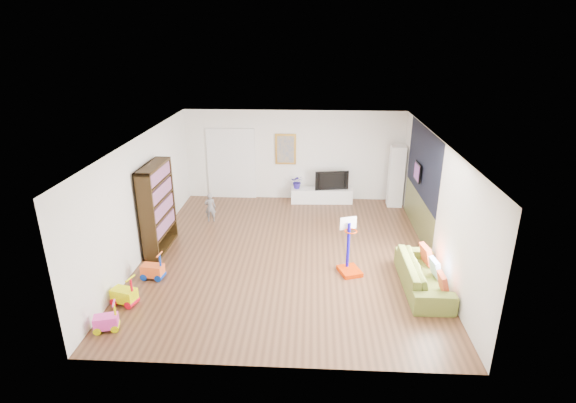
# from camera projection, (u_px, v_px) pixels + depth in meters

# --- Properties ---
(floor) EXTENTS (6.50, 7.50, 0.00)m
(floor) POSITION_uv_depth(u_px,v_px,m) (287.00, 254.00, 10.40)
(floor) COLOR brown
(floor) RESTS_ON ground
(ceiling) EXTENTS (6.50, 7.50, 0.00)m
(ceiling) POSITION_uv_depth(u_px,v_px,m) (287.00, 140.00, 9.44)
(ceiling) COLOR white
(ceiling) RESTS_ON ground
(wall_back) EXTENTS (6.50, 0.00, 2.70)m
(wall_back) POSITION_uv_depth(u_px,v_px,m) (294.00, 155.00, 13.42)
(wall_back) COLOR white
(wall_back) RESTS_ON ground
(wall_front) EXTENTS (6.50, 0.00, 2.70)m
(wall_front) POSITION_uv_depth(u_px,v_px,m) (272.00, 291.00, 6.42)
(wall_front) COLOR silver
(wall_front) RESTS_ON ground
(wall_left) EXTENTS (0.00, 7.50, 2.70)m
(wall_left) POSITION_uv_depth(u_px,v_px,m) (143.00, 197.00, 10.09)
(wall_left) COLOR silver
(wall_left) RESTS_ON ground
(wall_right) EXTENTS (0.00, 7.50, 2.70)m
(wall_right) POSITION_uv_depth(u_px,v_px,m) (436.00, 202.00, 9.76)
(wall_right) COLOR silver
(wall_right) RESTS_ON ground
(navy_accent) EXTENTS (0.01, 3.20, 1.70)m
(navy_accent) POSITION_uv_depth(u_px,v_px,m) (423.00, 163.00, 10.89)
(navy_accent) COLOR black
(navy_accent) RESTS_ON wall_right
(olive_wainscot) EXTENTS (0.01, 3.20, 1.00)m
(olive_wainscot) POSITION_uv_depth(u_px,v_px,m) (417.00, 214.00, 11.37)
(olive_wainscot) COLOR brown
(olive_wainscot) RESTS_ON wall_right
(doorway) EXTENTS (1.45, 0.06, 2.10)m
(doorway) POSITION_uv_depth(u_px,v_px,m) (231.00, 165.00, 13.59)
(doorway) COLOR white
(doorway) RESTS_ON ground
(painting_back) EXTENTS (0.62, 0.06, 0.92)m
(painting_back) POSITION_uv_depth(u_px,v_px,m) (286.00, 149.00, 13.32)
(painting_back) COLOR gold
(painting_back) RESTS_ON wall_back
(artwork_right) EXTENTS (0.04, 0.56, 0.46)m
(artwork_right) POSITION_uv_depth(u_px,v_px,m) (417.00, 172.00, 11.18)
(artwork_right) COLOR #7F3F8C
(artwork_right) RESTS_ON wall_right
(media_console) EXTENTS (1.84, 0.53, 0.43)m
(media_console) POSITION_uv_depth(u_px,v_px,m) (321.00, 195.00, 13.49)
(media_console) COLOR white
(media_console) RESTS_ON ground
(tall_cabinet) EXTENTS (0.44, 0.44, 1.80)m
(tall_cabinet) POSITION_uv_depth(u_px,v_px,m) (396.00, 176.00, 13.00)
(tall_cabinet) COLOR white
(tall_cabinet) RESTS_ON ground
(bookshelf) EXTENTS (0.39, 1.41, 2.06)m
(bookshelf) POSITION_uv_depth(u_px,v_px,m) (157.00, 208.00, 10.33)
(bookshelf) COLOR black
(bookshelf) RESTS_ON ground
(sofa) EXTENTS (0.81, 2.03, 0.59)m
(sofa) POSITION_uv_depth(u_px,v_px,m) (423.00, 275.00, 8.93)
(sofa) COLOR olive
(sofa) RESTS_ON ground
(basketball_hoop) EXTENTS (0.57, 0.63, 1.23)m
(basketball_hoop) POSITION_uv_depth(u_px,v_px,m) (351.00, 247.00, 9.37)
(basketball_hoop) COLOR red
(basketball_hoop) RESTS_ON ground
(ride_on_yellow) EXTENTS (0.51, 0.39, 0.60)m
(ride_on_yellow) POSITION_uv_depth(u_px,v_px,m) (123.00, 290.00, 8.39)
(ride_on_yellow) COLOR #E0EA00
(ride_on_yellow) RESTS_ON ground
(ride_on_orange) EXTENTS (0.47, 0.32, 0.59)m
(ride_on_orange) POSITION_uv_depth(u_px,v_px,m) (152.00, 266.00, 9.27)
(ride_on_orange) COLOR orange
(ride_on_orange) RESTS_ON ground
(ride_on_pink) EXTENTS (0.45, 0.35, 0.53)m
(ride_on_pink) POSITION_uv_depth(u_px,v_px,m) (105.00, 317.00, 7.67)
(ride_on_pink) COLOR #FD3BBA
(ride_on_pink) RESTS_ON ground
(child) EXTENTS (0.32, 0.24, 0.80)m
(child) POSITION_uv_depth(u_px,v_px,m) (210.00, 207.00, 12.05)
(child) COLOR slate
(child) RESTS_ON ground
(tv) EXTENTS (1.00, 0.30, 0.57)m
(tv) POSITION_uv_depth(u_px,v_px,m) (331.00, 180.00, 13.30)
(tv) COLOR black
(tv) RESTS_ON media_console
(vase_plant) EXTENTS (0.40, 0.35, 0.41)m
(vase_plant) POSITION_uv_depth(u_px,v_px,m) (297.00, 182.00, 13.37)
(vase_plant) COLOR navy
(vase_plant) RESTS_ON media_console
(pillow_left) EXTENTS (0.11, 0.36, 0.36)m
(pillow_left) POSITION_uv_depth(u_px,v_px,m) (443.00, 283.00, 8.33)
(pillow_left) COLOR #AE3E23
(pillow_left) RESTS_ON sofa
(pillow_center) EXTENTS (0.15, 0.38, 0.37)m
(pillow_center) POSITION_uv_depth(u_px,v_px,m) (435.00, 268.00, 8.85)
(pillow_center) COLOR white
(pillow_center) RESTS_ON sofa
(pillow_right) EXTENTS (0.17, 0.42, 0.41)m
(pillow_right) POSITION_uv_depth(u_px,v_px,m) (426.00, 255.00, 9.38)
(pillow_right) COLOR #BE3A21
(pillow_right) RESTS_ON sofa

